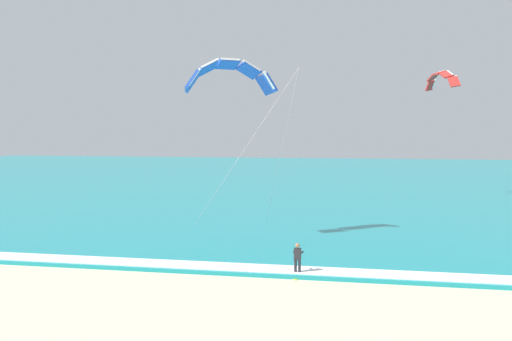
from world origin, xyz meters
TOP-DOWN VIEW (x-y plane):
  - sea at (0.00, 73.89)m, footprint 200.00×120.00m
  - surf_foam at (0.00, 14.89)m, footprint 200.00×1.60m
  - surfboard at (0.37, 14.47)m, footprint 0.52×1.42m
  - kitesurfer at (0.37, 14.49)m, footprint 0.55×0.54m
  - kite_primary at (-4.94, 22.27)m, footprint 7.88×9.36m
  - kite_distant at (11.73, 46.33)m, footprint 2.88×5.15m

SIDE VIEW (x-z plane):
  - surfboard at x=0.37m, z-range -0.02..0.07m
  - sea at x=0.00m, z-range 0.00..0.20m
  - surf_foam at x=0.00m, z-range 0.20..0.24m
  - kitesurfer at x=0.37m, z-range 0.10..1.79m
  - kite_primary at x=-4.94m, z-range 5.60..16.37m
  - kite_distant at x=11.73m, z-range 11.81..13.76m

